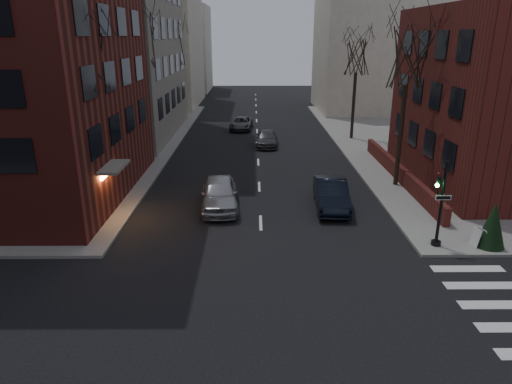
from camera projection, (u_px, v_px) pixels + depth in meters
low_wall_right at (399, 172)px, 30.24m from camera, size 0.35×16.00×1.00m
building_distant_la at (145, 37)px, 61.41m from camera, size 14.00×16.00×18.00m
building_distant_ra at (376, 46)px, 57.18m from camera, size 14.00×14.00×16.00m
building_distant_lb at (180, 49)px, 78.14m from camera, size 10.00×12.00×14.00m
traffic_signal at (439, 209)px, 20.37m from camera, size 0.76×0.44×4.00m
tree_left_a at (85, 52)px, 22.86m from camera, size 4.18×4.18×10.26m
tree_left_b at (141, 40)px, 34.06m from camera, size 4.40×4.40×10.80m
tree_left_c at (173, 48)px, 47.58m from camera, size 3.96×3.96×9.72m
tree_right_a at (408, 57)px, 26.88m from camera, size 3.96×3.96×9.72m
tree_right_b at (357, 55)px, 40.26m from camera, size 3.74×3.74×9.18m
streetlamp_near at (141, 111)px, 31.81m from camera, size 0.36×0.36×6.28m
streetlamp_far at (183, 83)px, 50.71m from camera, size 0.36×0.36×6.28m
parked_sedan at (331, 194)px, 25.61m from camera, size 1.98×5.00×1.62m
car_lane_silver at (219, 194)px, 25.55m from camera, size 2.35×5.13×1.70m
car_lane_gray at (267, 139)px, 40.10m from camera, size 2.06×4.58×1.30m
car_lane_far at (241, 123)px, 47.04m from camera, size 2.47×4.70×1.26m
sandwich_board at (479, 237)px, 20.70m from camera, size 0.50×0.62×0.87m
evergreen_shrub at (493, 225)px, 20.47m from camera, size 1.67×1.67×2.12m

